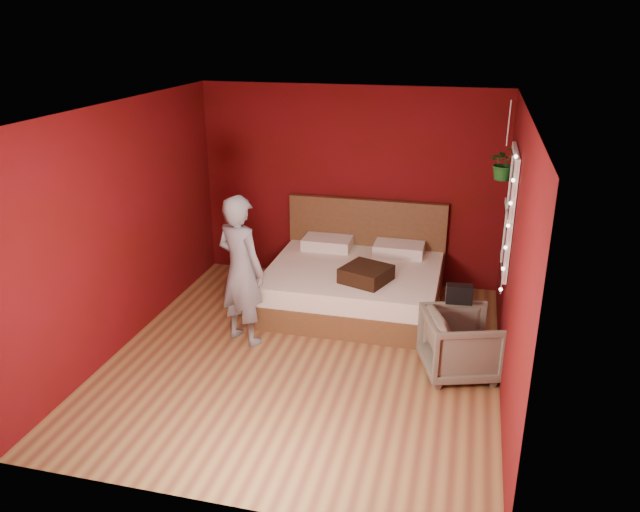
% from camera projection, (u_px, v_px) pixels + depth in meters
% --- Properties ---
extents(floor, '(4.50, 4.50, 0.00)m').
position_uv_depth(floor, '(306.00, 356.00, 6.66)').
color(floor, olive).
rests_on(floor, ground).
extents(room_walls, '(4.04, 4.54, 2.62)m').
position_uv_depth(room_walls, '(304.00, 205.00, 6.06)').
color(room_walls, '#5D0910').
rests_on(room_walls, ground).
extents(window, '(0.05, 0.97, 1.27)m').
position_uv_depth(window, '(509.00, 211.00, 6.49)').
color(window, white).
rests_on(window, room_walls).
extents(fairy_lights, '(0.04, 0.04, 1.45)m').
position_uv_depth(fairy_lights, '(508.00, 226.00, 6.02)').
color(fairy_lights, silver).
rests_on(fairy_lights, room_walls).
extents(bed, '(2.10, 1.78, 1.15)m').
position_uv_depth(bed, '(355.00, 282.00, 7.77)').
color(bed, brown).
rests_on(bed, ground).
extents(person, '(0.72, 0.62, 1.68)m').
position_uv_depth(person, '(241.00, 270.00, 6.70)').
color(person, slate).
rests_on(person, ground).
extents(armchair, '(0.91, 0.90, 0.66)m').
position_uv_depth(armchair, '(461.00, 344.00, 6.23)').
color(armchair, '#6C6655').
rests_on(armchair, ground).
extents(handbag, '(0.28, 0.16, 0.19)m').
position_uv_depth(handbag, '(459.00, 294.00, 6.32)').
color(handbag, black).
rests_on(handbag, armchair).
extents(throw_pillow, '(0.63, 0.63, 0.18)m').
position_uv_depth(throw_pillow, '(366.00, 274.00, 7.19)').
color(throw_pillow, black).
rests_on(throw_pillow, bed).
extents(hanging_plant, '(0.39, 0.36, 0.83)m').
position_uv_depth(hanging_plant, '(505.00, 163.00, 6.54)').
color(hanging_plant, silver).
rests_on(hanging_plant, room_walls).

